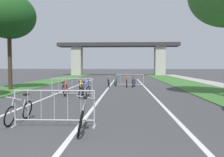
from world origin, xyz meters
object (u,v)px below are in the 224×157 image
(tree_left_cypress_far, at_px, (9,16))
(bicycle_silver_0, at_px, (20,111))
(crowd_barrier_third, at_px, (130,80))
(bicycle_white_7, at_px, (82,118))
(bicycle_teal_1, at_px, (108,83))
(bicycle_red_2, at_px, (65,89))
(bicycle_yellow_4, at_px, (81,89))
(crowd_barrier_nearest, at_px, (54,108))
(bicycle_orange_5, at_px, (127,83))
(crowd_barrier_second, at_px, (72,87))
(bicycle_purple_8, at_px, (134,83))
(bicycle_green_3, at_px, (116,82))
(bicycle_blue_6, at_px, (85,91))

(tree_left_cypress_far, distance_m, bicycle_silver_0, 12.17)
(crowd_barrier_third, distance_m, bicycle_white_7, 14.24)
(bicycle_teal_1, xyz_separation_m, bicycle_red_2, (-2.16, -5.84, -0.00))
(crowd_barrier_third, bearing_deg, bicycle_yellow_4, -114.78)
(crowd_barrier_nearest, distance_m, bicycle_red_2, 7.37)
(bicycle_yellow_4, distance_m, bicycle_orange_5, 6.61)
(crowd_barrier_second, xyz_separation_m, bicycle_purple_8, (3.75, 6.28, -0.17))
(bicycle_teal_1, bearing_deg, bicycle_green_3, -127.33)
(bicycle_green_3, bearing_deg, bicycle_blue_6, 70.67)
(bicycle_purple_8, bearing_deg, bicycle_yellow_4, 72.13)
(bicycle_orange_5, bearing_deg, bicycle_red_2, 57.39)
(bicycle_red_2, distance_m, bicycle_blue_6, 1.58)
(crowd_barrier_second, relative_size, bicycle_silver_0, 1.44)
(bicycle_green_3, height_order, bicycle_blue_6, bicycle_green_3)
(bicycle_green_3, relative_size, bicycle_blue_6, 1.06)
(crowd_barrier_second, relative_size, bicycle_orange_5, 1.36)
(tree_left_cypress_far, bearing_deg, bicycle_orange_5, 19.21)
(bicycle_teal_1, xyz_separation_m, bicycle_white_7, (0.23, -13.58, 0.00))
(bicycle_silver_0, distance_m, bicycle_green_3, 13.86)
(bicycle_teal_1, distance_m, bicycle_white_7, 13.58)
(bicycle_silver_0, bearing_deg, bicycle_teal_1, -94.37)
(bicycle_silver_0, height_order, bicycle_green_3, bicycle_green_3)
(tree_left_cypress_far, xyz_separation_m, bicycle_silver_0, (5.12, -9.87, -4.96))
(bicycle_teal_1, bearing_deg, bicycle_yellow_4, 71.05)
(bicycle_purple_8, bearing_deg, bicycle_red_2, 65.31)
(crowd_barrier_second, bearing_deg, bicycle_silver_0, -91.72)
(tree_left_cypress_far, distance_m, bicycle_teal_1, 9.00)
(bicycle_teal_1, height_order, bicycle_white_7, bicycle_white_7)
(crowd_barrier_nearest, relative_size, crowd_barrier_second, 1.00)
(bicycle_silver_0, distance_m, bicycle_purple_8, 13.31)
(bicycle_yellow_4, distance_m, bicycle_blue_6, 0.91)
(crowd_barrier_nearest, xyz_separation_m, bicycle_blue_6, (-0.19, 6.33, -0.17))
(bicycle_teal_1, bearing_deg, bicycle_white_7, 83.48)
(bicycle_red_2, height_order, bicycle_yellow_4, bicycle_red_2)
(bicycle_teal_1, bearing_deg, crowd_barrier_third, -169.63)
(bicycle_red_2, bearing_deg, crowd_barrier_nearest, -83.77)
(crowd_barrier_nearest, relative_size, bicycle_blue_6, 1.52)
(bicycle_green_3, relative_size, bicycle_orange_5, 0.95)
(crowd_barrier_nearest, bearing_deg, tree_left_cypress_far, 121.67)
(crowd_barrier_second, relative_size, bicycle_red_2, 1.40)
(crowd_barrier_third, xyz_separation_m, bicycle_teal_1, (-1.79, -0.58, -0.15))
(tree_left_cypress_far, distance_m, crowd_barrier_second, 7.94)
(crowd_barrier_third, xyz_separation_m, bicycle_blue_6, (-2.64, -7.30, -0.17))
(crowd_barrier_third, distance_m, bicycle_yellow_4, 7.11)
(crowd_barrier_third, bearing_deg, tree_left_cypress_far, -158.91)
(bicycle_orange_5, xyz_separation_m, bicycle_white_7, (-1.28, -13.73, -0.00))
(bicycle_orange_5, bearing_deg, bicycle_teal_1, 4.59)
(bicycle_blue_6, xyz_separation_m, bicycle_purple_8, (2.94, 6.76, 0.00))
(bicycle_red_2, bearing_deg, bicycle_purple_8, 48.67)
(crowd_barrier_second, distance_m, bicycle_white_7, 7.58)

